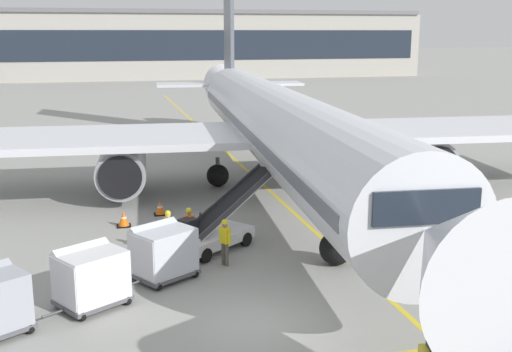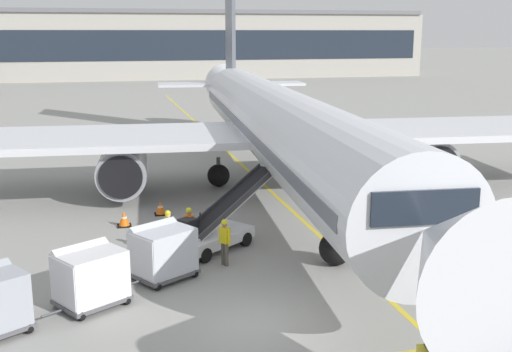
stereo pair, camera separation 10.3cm
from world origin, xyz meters
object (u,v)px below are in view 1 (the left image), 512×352
(baggage_cart_lead, at_px, (163,251))
(ground_crew_by_loader, at_px, (189,226))
(ground_crew_by_carts, at_px, (168,229))
(ground_crew_wingwalker, at_px, (225,239))
(baggage_cart_second, at_px, (90,276))
(safety_cone_engine_keepout, at_px, (124,219))
(belt_loader, at_px, (216,228))
(parked_airplane, at_px, (274,124))
(ground_crew_marshaller, at_px, (159,255))
(safety_cone_wingtip, at_px, (160,208))

(baggage_cart_lead, bearing_deg, ground_crew_by_loader, 63.52)
(ground_crew_by_carts, height_order, ground_crew_wingwalker, same)
(baggage_cart_second, height_order, safety_cone_engine_keepout, baggage_cart_second)
(belt_loader, height_order, ground_crew_by_loader, belt_loader)
(ground_crew_by_carts, xyz_separation_m, ground_crew_wingwalker, (1.86, -1.67, 0.00))
(baggage_cart_lead, relative_size, safety_cone_engine_keepout, 3.98)
(parked_airplane, distance_m, ground_crew_wingwalker, 12.14)
(ground_crew_marshaller, xyz_separation_m, safety_cone_wingtip, (0.85, 8.33, -0.68))
(ground_crew_by_loader, xyz_separation_m, safety_cone_engine_keepout, (-2.35, 3.88, -0.66))
(belt_loader, height_order, safety_cone_wingtip, belt_loader)
(ground_crew_by_carts, height_order, safety_cone_wingtip, ground_crew_by_carts)
(ground_crew_marshaller, height_order, ground_crew_wingwalker, same)
(baggage_cart_lead, height_order, baggage_cart_second, same)
(baggage_cart_lead, distance_m, ground_crew_by_carts, 2.45)
(ground_crew_wingwalker, distance_m, safety_cone_wingtip, 7.41)
(ground_crew_wingwalker, height_order, safety_cone_engine_keepout, ground_crew_wingwalker)
(safety_cone_engine_keepout, bearing_deg, baggage_cart_lead, -80.74)
(parked_airplane, height_order, safety_cone_wingtip, parked_airplane)
(baggage_cart_second, xyz_separation_m, safety_cone_engine_keepout, (1.34, 8.24, -0.67))
(parked_airplane, relative_size, safety_cone_wingtip, 72.28)
(ground_crew_by_carts, bearing_deg, ground_crew_by_loader, 13.58)
(ground_crew_marshaller, bearing_deg, ground_crew_wingwalker, 24.38)
(baggage_cart_second, xyz_separation_m, safety_cone_wingtip, (3.07, 9.69, -0.69))
(baggage_cart_second, distance_m, ground_crew_marshaller, 2.60)
(ground_crew_by_carts, xyz_separation_m, safety_cone_engine_keepout, (-1.52, 4.08, -0.66))
(safety_cone_engine_keepout, xyz_separation_m, safety_cone_wingtip, (1.73, 1.44, -0.02))
(parked_airplane, xyz_separation_m, belt_loader, (-4.83, -8.90, -2.68))
(baggage_cart_lead, height_order, ground_crew_wingwalker, baggage_cart_lead)
(ground_crew_by_carts, bearing_deg, parked_airplane, 53.79)
(baggage_cart_second, relative_size, safety_cone_engine_keepout, 3.98)
(baggage_cart_second, bearing_deg, parked_airplane, 54.31)
(belt_loader, bearing_deg, baggage_cart_lead, -131.34)
(baggage_cart_second, bearing_deg, ground_crew_wingwalker, 27.82)
(belt_loader, xyz_separation_m, ground_crew_marshaller, (-2.53, -3.07, 0.16))
(safety_cone_engine_keepout, bearing_deg, parked_airplane, 31.72)
(parked_airplane, relative_size, ground_crew_wingwalker, 26.81)
(ground_crew_by_loader, bearing_deg, ground_crew_marshaller, -116.13)
(parked_airplane, height_order, safety_cone_engine_keepout, parked_airplane)
(belt_loader, xyz_separation_m, ground_crew_by_loader, (-1.06, -0.07, 0.16))
(belt_loader, bearing_deg, ground_crew_wingwalker, -90.78)
(baggage_cart_second, xyz_separation_m, ground_crew_marshaller, (2.22, 1.36, -0.00))
(ground_crew_wingwalker, bearing_deg, ground_crew_by_loader, 118.84)
(baggage_cart_lead, xyz_separation_m, ground_crew_by_carts, (0.46, 2.40, -0.00))
(ground_crew_marshaller, relative_size, safety_cone_engine_keepout, 2.54)
(parked_airplane, relative_size, belt_loader, 9.33)
(belt_loader, relative_size, safety_cone_wingtip, 7.74)
(ground_crew_by_loader, relative_size, ground_crew_marshaller, 1.00)
(belt_loader, relative_size, baggage_cart_second, 1.83)
(parked_airplane, relative_size, ground_crew_by_carts, 26.81)
(ground_crew_marshaller, bearing_deg, belt_loader, 50.55)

